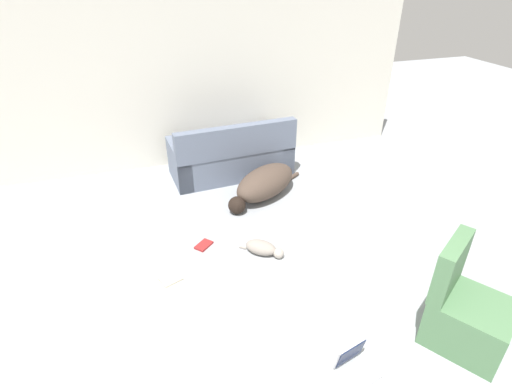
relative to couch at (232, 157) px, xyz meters
name	(u,v)px	position (x,y,z in m)	size (l,w,h in m)	color
wall_back	(196,85)	(-0.34, 0.63, 0.92)	(6.63, 0.06, 2.40)	silver
couch	(232,157)	(0.00, 0.00, 0.00)	(1.78, 0.89, 0.86)	slate
dog	(264,183)	(0.24, -0.77, -0.09)	(1.30, 0.96, 0.41)	#4C3D33
cat	(263,248)	(-0.17, -1.94, -0.21)	(0.44, 0.39, 0.15)	gray
laptop_open	(354,362)	(0.05, -3.50, -0.21)	(0.34, 0.32, 0.23)	#B7B7BC
book_red	(204,245)	(-0.76, -1.60, -0.27)	(0.23, 0.23, 0.02)	maroon
book_cream	(171,279)	(-1.18, -2.04, -0.27)	(0.24, 0.22, 0.02)	beige
side_chair	(465,312)	(1.03, -3.50, 0.02)	(0.77, 0.79, 0.92)	#4C754C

